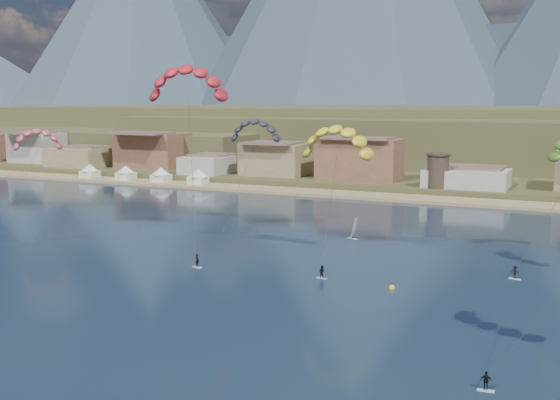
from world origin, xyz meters
name	(u,v)px	position (x,y,z in m)	size (l,w,h in m)	color
ground	(139,352)	(0.00, 0.00, 0.00)	(2400.00, 2400.00, 0.00)	#0D1E30
beach	(409,198)	(0.00, 106.00, 0.25)	(2200.00, 12.00, 0.90)	tan
land	(537,127)	(0.00, 560.00, 0.00)	(2200.00, 900.00, 4.00)	brown
foothills	(543,136)	(22.39, 232.47, 9.08)	(940.00, 210.00, 18.00)	brown
town	(283,155)	(-40.00, 122.00, 8.00)	(400.00, 24.00, 12.00)	beige
watchtower	(438,170)	(5.00, 114.00, 6.37)	(5.82, 5.82, 8.60)	#47382D
beach_tents	(142,170)	(-76.25, 106.00, 3.71)	(43.40, 6.40, 5.00)	white
kitesurfer_red	(188,78)	(-22.45, 45.18, 26.91)	(18.94, 21.09, 32.60)	silver
kitesurfer_yellow	(337,137)	(3.91, 43.55, 17.96)	(11.51, 15.06, 22.08)	silver
distant_kite_pink	(37,136)	(-66.59, 56.84, 15.95)	(10.17, 9.71, 19.21)	#262626
distant_kite_dark	(255,127)	(-17.73, 60.26, 18.53)	(10.14, 6.84, 21.48)	#262626
windsurfer	(353,232)	(2.10, 57.46, 1.16)	(2.29, 2.33, 3.66)	silver
buoy	(392,288)	(16.12, 30.31, 0.13)	(0.75, 0.75, 0.75)	yellow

